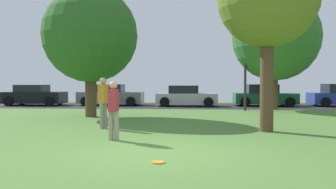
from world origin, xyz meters
The scene contains 12 objects.
ground_plane centered at (0.00, 0.00, 0.00)m, with size 44.00×44.00×0.00m, color #547F38.
road_strip centered at (0.00, 16.00, 0.00)m, with size 44.00×6.40×0.01m, color #28282B.
oak_tree_left centered at (-3.90, 8.08, 3.79)m, with size 4.40×4.40×6.01m.
oak_tree_center centered at (5.70, 12.82, 4.24)m, with size 5.08×5.08×6.79m.
person_thrower centered at (-2.30, 4.07, 0.99)m, with size 0.39×0.35×1.77m.
person_bystander centered at (-1.39, 1.62, 0.90)m, with size 0.30×0.34×1.64m.
frisbee_disc centered at (0.09, -1.01, 0.01)m, with size 0.27×0.27×0.03m, color orange.
parked_car_black centered at (-10.17, 15.83, 0.66)m, with size 4.07×2.09×1.43m.
parked_car_grey centered at (-4.87, 16.24, 0.67)m, with size 4.45×2.12×1.47m.
parked_car_silver centered at (0.45, 15.66, 0.64)m, with size 4.07×2.02×1.39m.
parked_car_green centered at (5.76, 16.16, 0.67)m, with size 4.13×2.12×1.47m.
street_lamp_post centered at (3.86, 12.20, 2.25)m, with size 0.14×0.14×4.50m, color #2D2D33.
Camera 1 is at (0.73, -7.88, 1.61)m, focal length 37.21 mm.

